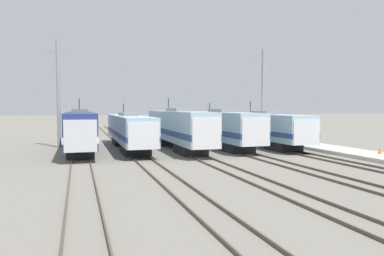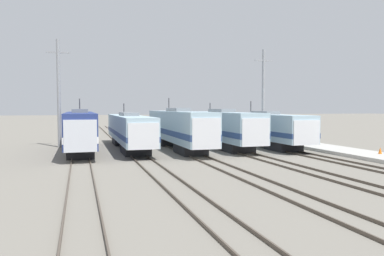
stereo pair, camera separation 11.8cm
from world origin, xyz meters
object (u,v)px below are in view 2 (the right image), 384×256
at_px(locomotive_far_right, 267,129).
at_px(locomotive_center, 179,128).
at_px(locomotive_center_left, 129,130).
at_px(catenary_tower_right, 263,94).
at_px(traffic_cone, 380,151).
at_px(locomotive_center_right, 223,128).
at_px(locomotive_far_left, 80,130).
at_px(catenary_tower_left, 59,92).

bearing_deg(locomotive_far_right, locomotive_center, 177.21).
relative_size(locomotive_center_left, catenary_tower_right, 1.64).
relative_size(locomotive_far_right, traffic_cone, 28.83).
relative_size(catenary_tower_right, traffic_cone, 20.98).
relative_size(locomotive_center_left, locomotive_center, 1.04).
height_order(locomotive_center_left, traffic_cone, locomotive_center_left).
distance_m(locomotive_center_right, traffic_cone, 15.55).
bearing_deg(traffic_cone, locomotive_center_right, 132.54).
bearing_deg(locomotive_far_right, locomotive_far_left, 177.00).
distance_m(catenary_tower_right, traffic_cone, 18.43).
xyz_separation_m(locomotive_center, catenary_tower_right, (12.99, 6.11, 3.89)).
bearing_deg(locomotive_center_left, traffic_cone, -32.55).
xyz_separation_m(locomotive_center_left, catenary_tower_right, (18.00, 4.33, 4.11)).
bearing_deg(catenary_tower_right, traffic_cone, -81.87).
bearing_deg(locomotive_center_right, locomotive_center, -178.86).
bearing_deg(locomotive_far_right, catenary_tower_right, 65.84).
bearing_deg(locomotive_center, locomotive_far_right, -2.79).
bearing_deg(locomotive_center, catenary_tower_left, 153.46).
bearing_deg(catenary_tower_left, locomotive_center_left, -30.95).
bearing_deg(locomotive_center_right, locomotive_far_left, 178.24).
bearing_deg(catenary_tower_right, locomotive_far_left, -166.46).
bearing_deg(traffic_cone, locomotive_far_right, 116.73).
height_order(locomotive_center, locomotive_far_right, locomotive_center).
xyz_separation_m(catenary_tower_right, traffic_cone, (2.49, -17.40, -5.54)).
distance_m(locomotive_far_left, locomotive_far_right, 20.09).
distance_m(locomotive_center, locomotive_far_right, 10.04).
bearing_deg(locomotive_far_left, locomotive_center, -3.21).
xyz_separation_m(locomotive_far_right, catenary_tower_right, (2.96, 6.59, 4.06)).
bearing_deg(locomotive_center_right, traffic_cone, -47.46).
distance_m(locomotive_far_left, locomotive_center_left, 5.16).
distance_m(locomotive_center, catenary_tower_left, 14.21).
height_order(locomotive_center_right, traffic_cone, locomotive_center_right).
xyz_separation_m(locomotive_center, locomotive_center_right, (5.01, 0.10, -0.05)).
bearing_deg(traffic_cone, locomotive_center, 143.87).
relative_size(catenary_tower_left, traffic_cone, 20.98).
distance_m(locomotive_far_right, traffic_cone, 12.19).
relative_size(locomotive_center_right, locomotive_far_right, 1.04).
xyz_separation_m(locomotive_far_left, catenary_tower_left, (-2.20, 5.54, 3.94)).
bearing_deg(locomotive_far_left, traffic_cone, -24.94).
bearing_deg(locomotive_center_left, catenary_tower_right, 13.51).
distance_m(locomotive_far_right, catenary_tower_right, 8.29).
bearing_deg(locomotive_center_left, locomotive_far_left, -166.33).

